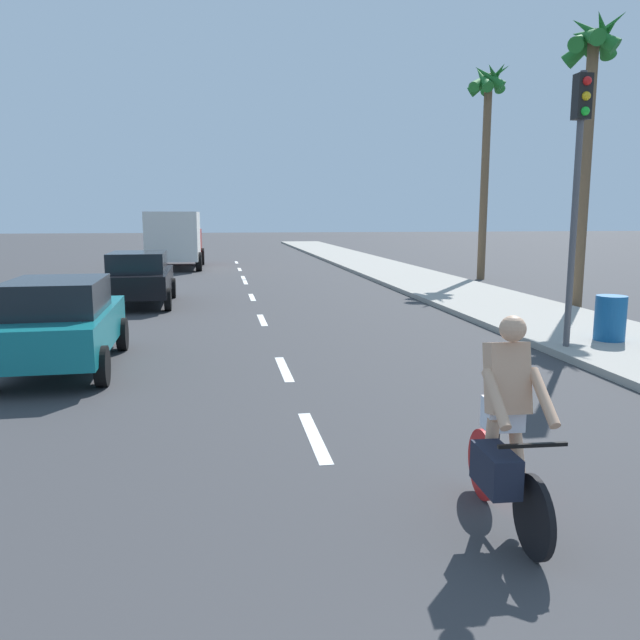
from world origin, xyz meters
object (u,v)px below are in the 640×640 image
(delivery_truck, at_px, (175,238))
(traffic_signal, at_px, (578,162))
(cyclist, at_px, (505,434))
(parked_car_black, at_px, (139,277))
(parked_car_teal, at_px, (60,321))
(trash_bin_near, at_px, (610,318))
(palm_tree_far, at_px, (488,109))
(palm_tree_mid, at_px, (592,76))

(delivery_truck, xyz_separation_m, traffic_signal, (8.63, -21.54, 2.10))
(cyclist, xyz_separation_m, delivery_truck, (-4.36, 27.83, 0.67))
(parked_car_black, distance_m, delivery_truck, 13.30)
(parked_car_teal, distance_m, trash_bin_near, 10.46)
(cyclist, distance_m, parked_car_black, 15.26)
(delivery_truck, xyz_separation_m, trash_bin_near, (9.80, -21.12, -0.91))
(palm_tree_far, relative_size, trash_bin_near, 9.61)
(palm_tree_far, bearing_deg, traffic_signal, -106.99)
(parked_car_teal, relative_size, palm_tree_far, 0.47)
(palm_tree_far, distance_m, trash_bin_near, 15.11)
(parked_car_black, relative_size, traffic_signal, 0.82)
(traffic_signal, xyz_separation_m, trash_bin_near, (1.17, 0.41, -3.01))
(cyclist, height_order, trash_bin_near, cyclist)
(palm_tree_mid, relative_size, trash_bin_near, 9.03)
(parked_car_teal, bearing_deg, palm_tree_far, 43.59)
(trash_bin_near, bearing_deg, parked_car_teal, -179.03)
(palm_tree_far, bearing_deg, parked_car_teal, -134.84)
(palm_tree_far, height_order, trash_bin_near, palm_tree_far)
(parked_car_black, bearing_deg, parked_car_teal, -93.87)
(parked_car_teal, height_order, palm_tree_mid, palm_tree_mid)
(palm_tree_mid, xyz_separation_m, traffic_signal, (-3.53, -5.51, -2.74))
(palm_tree_mid, height_order, palm_tree_far, palm_tree_far)
(parked_car_teal, height_order, delivery_truck, delivery_truck)
(palm_tree_far, bearing_deg, trash_bin_near, -102.84)
(palm_tree_mid, bearing_deg, trash_bin_near, -114.92)
(parked_car_teal, bearing_deg, delivery_truck, 86.66)
(parked_car_teal, relative_size, traffic_signal, 0.78)
(cyclist, bearing_deg, trash_bin_near, -126.60)
(cyclist, relative_size, delivery_truck, 0.29)
(parked_car_teal, relative_size, parked_car_black, 0.96)
(palm_tree_far, bearing_deg, parked_car_black, -156.96)
(palm_tree_mid, relative_size, palm_tree_far, 0.94)
(cyclist, relative_size, palm_tree_far, 0.21)
(delivery_truck, bearing_deg, palm_tree_far, -30.24)
(parked_car_black, xyz_separation_m, traffic_signal, (8.89, -8.25, 2.77))
(parked_car_black, height_order, palm_tree_far, palm_tree_far)
(cyclist, bearing_deg, palm_tree_far, -110.43)
(trash_bin_near, bearing_deg, palm_tree_far, 77.16)
(cyclist, height_order, delivery_truck, delivery_truck)
(palm_tree_far, distance_m, traffic_signal, 14.82)
(cyclist, xyz_separation_m, palm_tree_far, (8.50, 20.13, 6.00))
(traffic_signal, relative_size, trash_bin_near, 5.75)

